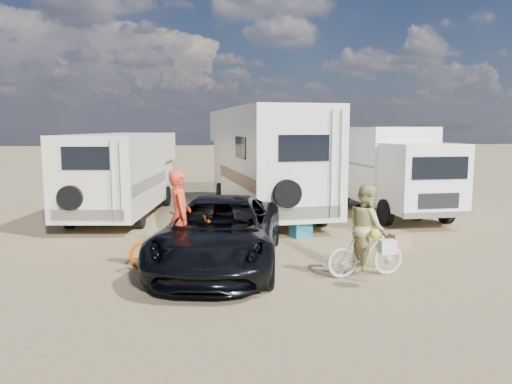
{
  "coord_description": "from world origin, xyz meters",
  "views": [
    {
      "loc": [
        -2.09,
        -8.97,
        2.88
      ],
      "look_at": [
        -0.69,
        2.85,
        1.3
      ],
      "focal_mm": 34.38,
      "sensor_mm": 36.0,
      "label": 1
    }
  ],
  "objects": [
    {
      "name": "box_truck",
      "position": [
        4.22,
        6.5,
        1.44
      ],
      "size": [
        2.48,
        6.11,
        2.89
      ],
      "primitive_type": null,
      "rotation": [
        0.0,
        0.0,
        0.05
      ],
      "color": "white",
      "rests_on": "ground"
    },
    {
      "name": "rv_main",
      "position": [
        0.09,
        7.0,
        1.74
      ],
      "size": [
        3.33,
        8.04,
        3.48
      ],
      "primitive_type": null,
      "rotation": [
        0.0,
        0.0,
        0.12
      ],
      "color": "white",
      "rests_on": "ground"
    },
    {
      "name": "dark_suv",
      "position": [
        -1.66,
        1.0,
        0.71
      ],
      "size": [
        3.25,
        5.44,
        1.42
      ],
      "primitive_type": "imported",
      "rotation": [
        0.0,
        0.0,
        -0.19
      ],
      "color": "black",
      "rests_on": "ground"
    },
    {
      "name": "rider_woman",
      "position": [
        1.09,
        -0.08,
        0.81
      ],
      "size": [
        0.7,
        0.85,
        1.62
      ],
      "primitive_type": "imported",
      "rotation": [
        0.0,
        0.0,
        1.68
      ],
      "color": "tan",
      "rests_on": "ground"
    },
    {
      "name": "bike_man",
      "position": [
        -2.48,
        0.78,
        0.53
      ],
      "size": [
        2.1,
        1.0,
        1.06
      ],
      "primitive_type": "imported",
      "rotation": [
        0.0,
        0.0,
        1.72
      ],
      "color": "#C04104",
      "rests_on": "ground"
    },
    {
      "name": "rv_left",
      "position": [
        -4.52,
        7.23,
        1.33
      ],
      "size": [
        3.04,
        6.99,
        2.66
      ],
      "primitive_type": null,
      "rotation": [
        0.0,
        0.0,
        -0.12
      ],
      "color": "silver",
      "rests_on": "ground"
    },
    {
      "name": "rider_man",
      "position": [
        -2.48,
        0.78,
        0.94
      ],
      "size": [
        0.55,
        0.74,
        1.87
      ],
      "primitive_type": "imported",
      "rotation": [
        0.0,
        0.0,
        1.72
      ],
      "color": "#E64125",
      "rests_on": "ground"
    },
    {
      "name": "bike_woman",
      "position": [
        1.09,
        -0.08,
        0.47
      ],
      "size": [
        1.6,
        0.61,
        0.94
      ],
      "primitive_type": "imported",
      "rotation": [
        0.0,
        0.0,
        1.68
      ],
      "color": "beige",
      "rests_on": "ground"
    },
    {
      "name": "crate",
      "position": [
        2.59,
        1.98,
        0.2
      ],
      "size": [
        0.62,
        0.62,
        0.4
      ],
      "primitive_type": "cube",
      "rotation": [
        0.0,
        0.0,
        0.29
      ],
      "color": "#8F664E",
      "rests_on": "ground"
    },
    {
      "name": "cooler",
      "position": [
        0.57,
        3.46,
        0.2
      ],
      "size": [
        0.61,
        0.53,
        0.41
      ],
      "primitive_type": "cube",
      "rotation": [
        0.0,
        0.0,
        0.37
      ],
      "color": "#236C90",
      "rests_on": "ground"
    },
    {
      "name": "bike_parked",
      "position": [
        4.13,
        5.5,
        0.43
      ],
      "size": [
        1.69,
        1.28,
        0.85
      ],
      "primitive_type": "imported",
      "rotation": [
        0.0,
        0.0,
        1.07
      ],
      "color": "#292B29",
      "rests_on": "ground"
    },
    {
      "name": "ground",
      "position": [
        0.0,
        0.0,
        0.0
      ],
      "size": [
        140.0,
        140.0,
        0.0
      ],
      "primitive_type": "plane",
      "color": "#907C56",
      "rests_on": "ground"
    }
  ]
}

